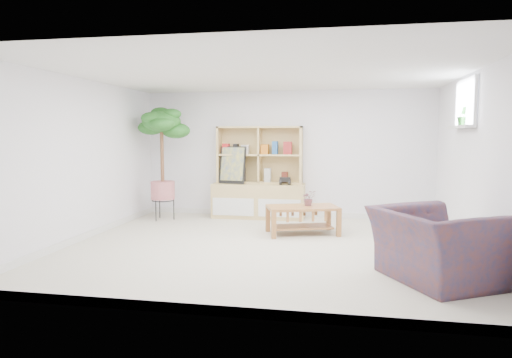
% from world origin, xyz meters
% --- Properties ---
extents(floor, '(5.50, 5.00, 0.01)m').
position_xyz_m(floor, '(0.00, 0.00, 0.00)').
color(floor, beige).
rests_on(floor, ground).
extents(ceiling, '(5.50, 5.00, 0.01)m').
position_xyz_m(ceiling, '(0.00, 0.00, 2.40)').
color(ceiling, white).
rests_on(ceiling, walls).
extents(walls, '(5.51, 5.01, 2.40)m').
position_xyz_m(walls, '(0.00, 0.00, 1.20)').
color(walls, white).
rests_on(walls, floor).
extents(baseboard, '(5.50, 5.00, 0.10)m').
position_xyz_m(baseboard, '(0.00, 0.00, 0.05)').
color(baseboard, white).
rests_on(baseboard, floor).
extents(window, '(0.10, 0.98, 0.68)m').
position_xyz_m(window, '(2.73, 0.60, 2.00)').
color(window, '#CCDDFF').
rests_on(window, walls).
extents(window_sill, '(0.14, 1.00, 0.04)m').
position_xyz_m(window_sill, '(2.67, 0.60, 1.68)').
color(window_sill, white).
rests_on(window_sill, walls).
extents(storage_unit, '(1.73, 0.58, 1.73)m').
position_xyz_m(storage_unit, '(-0.48, 2.24, 0.87)').
color(storage_unit, tan).
rests_on(storage_unit, floor).
extents(poster, '(0.52, 0.21, 0.71)m').
position_xyz_m(poster, '(-0.97, 2.18, 1.00)').
color(poster, yellow).
rests_on(poster, storage_unit).
extents(toy_truck, '(0.31, 0.22, 0.16)m').
position_xyz_m(toy_truck, '(0.03, 2.17, 0.73)').
color(toy_truck, black).
rests_on(toy_truck, storage_unit).
extents(coffee_table, '(1.22, 0.91, 0.45)m').
position_xyz_m(coffee_table, '(0.45, 0.94, 0.22)').
color(coffee_table, olive).
rests_on(coffee_table, floor).
extents(table_plant, '(0.28, 0.26, 0.24)m').
position_xyz_m(table_plant, '(0.54, 1.02, 0.57)').
color(table_plant, '#1C5621').
rests_on(table_plant, coffee_table).
extents(floor_tree, '(0.90, 0.90, 2.09)m').
position_xyz_m(floor_tree, '(-2.19, 1.72, 1.04)').
color(floor_tree, '#316F27').
rests_on(floor_tree, floor).
extents(armchair, '(1.49, 1.55, 0.88)m').
position_xyz_m(armchair, '(2.04, -1.14, 0.44)').
color(armchair, navy).
rests_on(armchair, floor).
extents(sill_plant, '(0.14, 0.12, 0.26)m').
position_xyz_m(sill_plant, '(2.67, 0.53, 1.83)').
color(sill_plant, '#316F27').
rests_on(sill_plant, window_sill).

